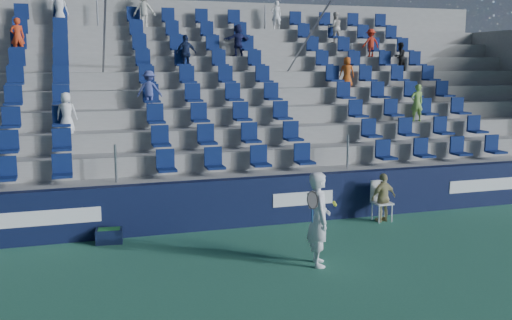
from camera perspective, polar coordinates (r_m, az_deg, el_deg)
The scene contains 7 objects.
ground at distance 11.34m, azimuth 3.30°, elevation -10.83°, with size 70.00×70.00×0.00m, color #317256.
sponsor_wall at distance 14.03m, azimuth -1.20°, elevation -4.25°, with size 24.00×0.32×1.20m.
grandstand at distance 18.66m, azimuth -5.59°, elevation 3.96°, with size 24.00×8.17×6.63m.
tennis_player at distance 11.34m, azimuth 6.31°, elevation -5.87°, with size 0.70×0.78×1.89m.
line_judge_chair at distance 14.92m, azimuth 12.32°, elevation -3.70°, with size 0.45×0.46×1.02m.
line_judge at distance 14.78m, azimuth 12.62°, elevation -3.68°, with size 0.73×0.30×1.24m, color #C2B77D.
ball_bin at distance 13.25m, azimuth -14.47°, elevation -7.28°, with size 0.62×0.44×0.33m.
Camera 1 is at (-3.77, -9.94, 3.96)m, focal length 40.00 mm.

